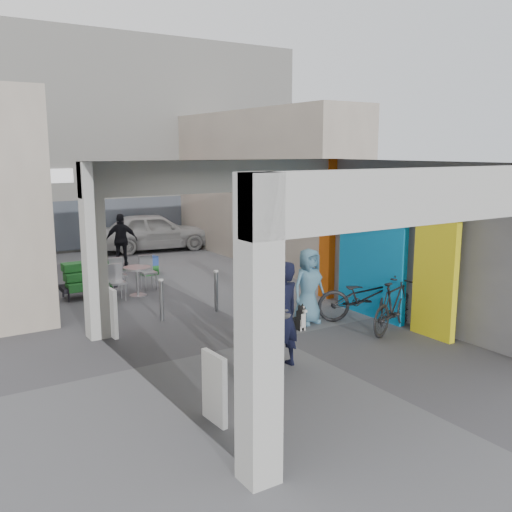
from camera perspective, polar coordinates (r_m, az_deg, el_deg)
ground at (r=11.56m, az=2.10°, el=-8.21°), size 90.00×90.00×0.00m
arcade_canopy at (r=10.70m, az=7.06°, el=2.87°), size 6.40×6.45×6.40m
far_building at (r=23.82m, az=-17.61°, el=10.77°), size 18.00×4.08×8.00m
plaza_bldg_right at (r=19.71m, az=0.58°, el=7.05°), size 2.00×9.00×5.00m
bollard_left at (r=12.71m, az=-9.43°, el=-4.41°), size 0.09×0.09×0.93m
bollard_center at (r=13.30m, az=-4.00°, el=-3.55°), size 0.09×0.09×0.96m
bollard_right at (r=14.34m, az=2.05°, el=-2.61°), size 0.09×0.09×0.89m
advert_board_near at (r=8.06m, az=-4.15°, el=-13.00°), size 0.12×0.55×1.00m
advert_board_far at (r=11.90m, az=-14.30°, el=-5.43°), size 0.12×0.55×1.00m
cafe_set at (r=15.26m, az=-12.55°, el=-2.54°), size 1.50×1.21×0.91m
produce_stand at (r=15.23m, az=-16.49°, el=-2.64°), size 1.34×0.73×0.88m
crate_stack at (r=17.50m, az=-10.62°, el=-0.93°), size 0.49×0.40×0.56m
border_collie at (r=12.05m, az=4.41°, el=-6.30°), size 0.21×0.41×0.57m
man_with_dog at (r=9.82m, az=2.69°, el=-5.92°), size 0.75×0.56×1.87m
man_back_turned at (r=9.35m, az=0.77°, el=-6.60°), size 1.05×0.89×1.92m
man_elderly at (r=12.37m, az=5.29°, el=-3.02°), size 0.82×0.55×1.65m
man_crates at (r=18.84m, az=-13.29°, el=1.56°), size 1.08×0.77×1.70m
bicycle_front at (r=12.75m, az=10.80°, el=-4.02°), size 2.18×1.62×1.09m
bicycle_rear at (r=12.16m, az=13.60°, el=-4.86°), size 1.88×1.10×1.09m
white_van at (r=21.67m, az=-10.19°, el=2.45°), size 4.38×2.32×1.42m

